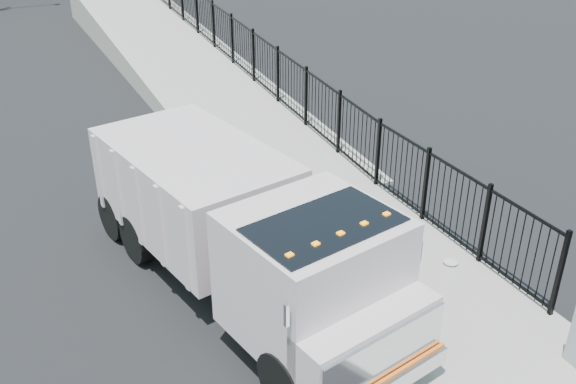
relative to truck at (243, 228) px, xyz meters
name	(u,v)px	position (x,y,z in m)	size (l,w,h in m)	color
ground	(334,311)	(1.33, -1.25, -1.58)	(120.00, 120.00, 0.00)	black
sidewalk	(483,342)	(3.26, -3.25, -1.52)	(3.55, 12.00, 0.12)	#9E998E
curb	(394,375)	(1.33, -3.25, -1.50)	(0.30, 12.00, 0.16)	#ADAAA3
ramp	(182,72)	(3.46, 14.75, -1.58)	(3.95, 24.00, 1.70)	#9E998E
iron_fence	(254,73)	(4.88, 10.75, -0.68)	(0.10, 28.00, 1.80)	black
truck	(243,228)	(0.00, 0.00, 0.00)	(4.10, 8.52, 2.80)	black
worker	(392,261)	(2.35, -1.58, -0.50)	(0.70, 0.46, 1.91)	#551722
debris	(451,262)	(4.28, -1.06, -1.41)	(0.34, 0.34, 0.08)	silver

